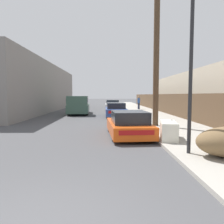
# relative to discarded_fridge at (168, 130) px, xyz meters

# --- Properties ---
(sidewalk_curb) EXTENTS (4.20, 63.00, 0.12)m
(sidewalk_curb) POSITION_rel_discarded_fridge_xyz_m (1.57, 17.21, -0.44)
(sidewalk_curb) COLOR #9E998E
(sidewalk_curb) RESTS_ON ground
(discarded_fridge) EXTENTS (0.96, 1.74, 0.78)m
(discarded_fridge) POSITION_rel_discarded_fridge_xyz_m (0.00, 0.00, 0.00)
(discarded_fridge) COLOR silver
(discarded_fridge) RESTS_ON sidewalk_curb
(parked_sports_car_red) EXTENTS (2.11, 4.30, 1.24)m
(parked_sports_car_red) POSITION_rel_discarded_fridge_xyz_m (-1.59, 1.33, 0.07)
(parked_sports_car_red) COLOR #E05114
(parked_sports_car_red) RESTS_ON ground
(car_parked_mid) EXTENTS (1.92, 4.50, 1.29)m
(car_parked_mid) POSITION_rel_discarded_fridge_xyz_m (-1.83, 11.00, 0.12)
(car_parked_mid) COLOR #2D478C
(car_parked_mid) RESTS_ON ground
(car_parked_far) EXTENTS (1.83, 4.13, 1.36)m
(car_parked_far) POSITION_rel_discarded_fridge_xyz_m (-1.94, 19.37, 0.14)
(car_parked_far) COLOR silver
(car_parked_far) RESTS_ON ground
(pickup_truck) EXTENTS (2.38, 5.48, 1.90)m
(pickup_truck) POSITION_rel_discarded_fridge_xyz_m (-5.59, 13.32, 0.45)
(pickup_truck) COLOR #385647
(pickup_truck) RESTS_ON ground
(utility_pole) EXTENTS (1.80, 0.35, 8.95)m
(utility_pole) POSITION_rel_discarded_fridge_xyz_m (0.37, 4.22, 4.18)
(utility_pole) COLOR #4C3826
(utility_pole) RESTS_ON sidewalk_curb
(street_lamp) EXTENTS (0.26, 0.26, 5.21)m
(street_lamp) POSITION_rel_discarded_fridge_xyz_m (0.02, -2.29, 2.61)
(street_lamp) COLOR #232326
(street_lamp) RESTS_ON sidewalk_curb
(wooden_fence) EXTENTS (0.08, 41.95, 1.99)m
(wooden_fence) POSITION_rel_discarded_fridge_xyz_m (3.52, 14.83, 0.62)
(wooden_fence) COLOR brown
(wooden_fence) RESTS_ON sidewalk_curb
(building_left_block) EXTENTS (7.00, 26.66, 5.72)m
(building_left_block) POSITION_rel_discarded_fridge_xyz_m (-12.59, 18.36, 2.36)
(building_left_block) COLOR gray
(building_left_block) RESTS_ON ground
(building_right_house) EXTENTS (6.00, 21.43, 4.31)m
(building_right_house) POSITION_rel_discarded_fridge_xyz_m (8.10, 14.16, 1.66)
(building_right_house) COLOR beige
(building_right_house) RESTS_ON ground
(pedestrian) EXTENTS (0.34, 0.34, 1.73)m
(pedestrian) POSITION_rel_discarded_fridge_xyz_m (1.58, 19.65, 0.51)
(pedestrian) COLOR #282D42
(pedestrian) RESTS_ON sidewalk_curb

